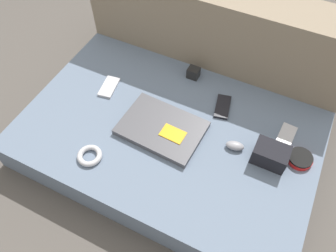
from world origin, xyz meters
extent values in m
plane|color=#4C4742|center=(0.00, 0.00, 0.00)|extent=(8.00, 8.00, 0.00)
cube|color=slate|center=(0.00, 0.00, 0.07)|extent=(1.12, 0.72, 0.14)
cube|color=#7F705B|center=(0.00, 0.46, 0.23)|extent=(1.12, 0.20, 0.47)
cube|color=#47474C|center=(-0.02, -0.01, 0.15)|extent=(0.32, 0.23, 0.02)
cube|color=orange|center=(0.03, -0.03, 0.17)|extent=(0.09, 0.06, 0.00)
ellipsoid|color=gray|center=(0.26, 0.03, 0.16)|extent=(0.07, 0.05, 0.03)
cylinder|color=red|center=(0.48, 0.08, 0.15)|extent=(0.09, 0.09, 0.02)
cylinder|color=black|center=(0.48, 0.08, 0.16)|extent=(0.09, 0.09, 0.01)
cube|color=#B7B7BC|center=(0.41, 0.17, 0.15)|extent=(0.06, 0.11, 0.01)
cube|color=#B7B7BC|center=(-0.32, 0.08, 0.15)|extent=(0.08, 0.12, 0.01)
cube|color=black|center=(0.15, 0.19, 0.15)|extent=(0.08, 0.13, 0.01)
cube|color=black|center=(0.38, 0.04, 0.18)|extent=(0.12, 0.08, 0.07)
cube|color=black|center=(-0.03, 0.30, 0.17)|extent=(0.05, 0.04, 0.05)
torus|color=#B2B2B7|center=(-0.20, -0.24, 0.15)|extent=(0.09, 0.09, 0.02)
camera|label=1|loc=(0.32, -0.65, 1.16)|focal=35.00mm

